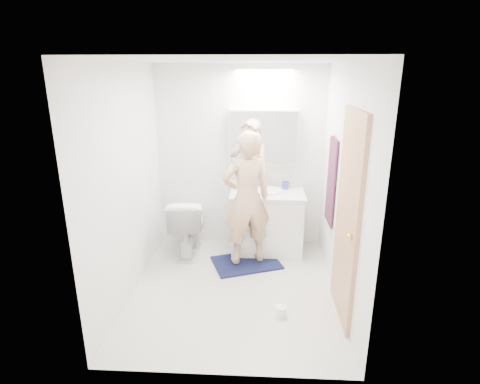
# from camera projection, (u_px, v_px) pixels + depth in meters

# --- Properties ---
(floor) EXTENTS (2.50, 2.50, 0.00)m
(floor) POSITION_uv_depth(u_px,v_px,m) (234.00, 289.00, 4.22)
(floor) COLOR silver
(floor) RESTS_ON ground
(ceiling) EXTENTS (2.50, 2.50, 0.00)m
(ceiling) POSITION_uv_depth(u_px,v_px,m) (233.00, 60.00, 3.48)
(ceiling) COLOR white
(ceiling) RESTS_ON floor
(wall_back) EXTENTS (2.50, 0.00, 2.50)m
(wall_back) POSITION_uv_depth(u_px,v_px,m) (240.00, 158.00, 5.04)
(wall_back) COLOR white
(wall_back) RESTS_ON floor
(wall_front) EXTENTS (2.50, 0.00, 2.50)m
(wall_front) POSITION_uv_depth(u_px,v_px,m) (221.00, 237.00, 2.66)
(wall_front) COLOR white
(wall_front) RESTS_ON floor
(wall_left) EXTENTS (0.00, 2.50, 2.50)m
(wall_left) POSITION_uv_depth(u_px,v_px,m) (127.00, 184.00, 3.91)
(wall_left) COLOR white
(wall_left) RESTS_ON floor
(wall_right) EXTENTS (0.00, 2.50, 2.50)m
(wall_right) POSITION_uv_depth(u_px,v_px,m) (344.00, 187.00, 3.79)
(wall_right) COLOR white
(wall_right) RESTS_ON floor
(vanity_cabinet) EXTENTS (0.90, 0.55, 0.78)m
(vanity_cabinet) POSITION_uv_depth(u_px,v_px,m) (267.00, 224.00, 5.00)
(vanity_cabinet) COLOR white
(vanity_cabinet) RESTS_ON floor
(countertop) EXTENTS (0.95, 0.58, 0.04)m
(countertop) POSITION_uv_depth(u_px,v_px,m) (268.00, 194.00, 4.87)
(countertop) COLOR white
(countertop) RESTS_ON vanity_cabinet
(sink_basin) EXTENTS (0.36, 0.36, 0.03)m
(sink_basin) POSITION_uv_depth(u_px,v_px,m) (268.00, 191.00, 4.89)
(sink_basin) COLOR white
(sink_basin) RESTS_ON countertop
(faucet) EXTENTS (0.02, 0.02, 0.16)m
(faucet) POSITION_uv_depth(u_px,v_px,m) (267.00, 182.00, 5.05)
(faucet) COLOR #B8B8BC
(faucet) RESTS_ON countertop
(medicine_cabinet) EXTENTS (0.88, 0.14, 0.70)m
(medicine_cabinet) POSITION_uv_depth(u_px,v_px,m) (263.00, 137.00, 4.86)
(medicine_cabinet) COLOR white
(medicine_cabinet) RESTS_ON wall_back
(mirror_panel) EXTENTS (0.84, 0.01, 0.66)m
(mirror_panel) POSITION_uv_depth(u_px,v_px,m) (263.00, 138.00, 4.79)
(mirror_panel) COLOR silver
(mirror_panel) RESTS_ON medicine_cabinet
(toilet) EXTENTS (0.48, 0.79, 0.78)m
(toilet) POSITION_uv_depth(u_px,v_px,m) (188.00, 225.00, 4.94)
(toilet) COLOR white
(toilet) RESTS_ON floor
(bath_rug) EXTENTS (0.94, 0.79, 0.02)m
(bath_rug) POSITION_uv_depth(u_px,v_px,m) (246.00, 263.00, 4.77)
(bath_rug) COLOR #141940
(bath_rug) RESTS_ON floor
(person) EXTENTS (0.69, 0.57, 1.62)m
(person) POSITION_uv_depth(u_px,v_px,m) (247.00, 199.00, 4.51)
(person) COLOR tan
(person) RESTS_ON bath_rug
(door) EXTENTS (0.04, 0.80, 2.00)m
(door) POSITION_uv_depth(u_px,v_px,m) (347.00, 219.00, 3.52)
(door) COLOR tan
(door) RESTS_ON wall_right
(door_knob) EXTENTS (0.06, 0.06, 0.06)m
(door_knob) POSITION_uv_depth(u_px,v_px,m) (350.00, 237.00, 3.26)
(door_knob) COLOR gold
(door_knob) RESTS_ON door
(towel) EXTENTS (0.02, 0.42, 1.00)m
(towel) POSITION_uv_depth(u_px,v_px,m) (331.00, 181.00, 4.35)
(towel) COLOR #102034
(towel) RESTS_ON wall_right
(towel_hook) EXTENTS (0.07, 0.02, 0.02)m
(towel_hook) POSITION_uv_depth(u_px,v_px,m) (333.00, 136.00, 4.19)
(towel_hook) COLOR silver
(towel_hook) RESTS_ON wall_right
(soap_bottle_a) EXTENTS (0.13, 0.13, 0.25)m
(soap_bottle_a) POSITION_uv_depth(u_px,v_px,m) (245.00, 180.00, 4.99)
(soap_bottle_a) COLOR #D2CC87
(soap_bottle_a) RESTS_ON countertop
(soap_bottle_b) EXTENTS (0.09, 0.09, 0.15)m
(soap_bottle_b) POSITION_uv_depth(u_px,v_px,m) (254.00, 183.00, 5.02)
(soap_bottle_b) COLOR #5C82C6
(soap_bottle_b) RESTS_ON countertop
(toothbrush_cup) EXTENTS (0.13, 0.13, 0.10)m
(toothbrush_cup) POSITION_uv_depth(u_px,v_px,m) (285.00, 186.00, 4.99)
(toothbrush_cup) COLOR #3D43B7
(toothbrush_cup) RESTS_ON countertop
(toilet_paper_roll) EXTENTS (0.11, 0.11, 0.10)m
(toilet_paper_roll) POSITION_uv_depth(u_px,v_px,m) (281.00, 311.00, 3.75)
(toilet_paper_roll) COLOR white
(toilet_paper_roll) RESTS_ON floor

